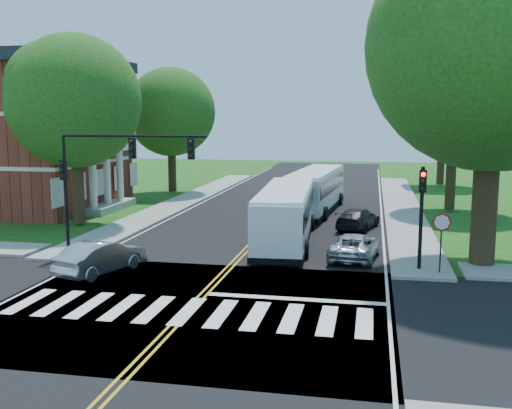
% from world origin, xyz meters
% --- Properties ---
extents(ground, '(140.00, 140.00, 0.00)m').
position_xyz_m(ground, '(0.00, 0.00, 0.00)').
color(ground, '#174A12').
rests_on(ground, ground).
extents(road, '(14.00, 96.00, 0.01)m').
position_xyz_m(road, '(0.00, 18.00, 0.01)').
color(road, black).
rests_on(road, ground).
extents(cross_road, '(60.00, 12.00, 0.01)m').
position_xyz_m(cross_road, '(0.00, 0.00, 0.01)').
color(cross_road, black).
rests_on(cross_road, ground).
extents(center_line, '(0.36, 70.00, 0.01)m').
position_xyz_m(center_line, '(0.00, 22.00, 0.01)').
color(center_line, gold).
rests_on(center_line, road).
extents(edge_line_w, '(0.12, 70.00, 0.01)m').
position_xyz_m(edge_line_w, '(-6.80, 22.00, 0.01)').
color(edge_line_w, silver).
rests_on(edge_line_w, road).
extents(edge_line_e, '(0.12, 70.00, 0.01)m').
position_xyz_m(edge_line_e, '(6.80, 22.00, 0.01)').
color(edge_line_e, silver).
rests_on(edge_line_e, road).
extents(crosswalk, '(12.60, 3.00, 0.01)m').
position_xyz_m(crosswalk, '(0.00, -0.50, 0.02)').
color(crosswalk, silver).
rests_on(crosswalk, road).
extents(stop_bar, '(6.60, 0.40, 0.01)m').
position_xyz_m(stop_bar, '(3.50, 1.60, 0.02)').
color(stop_bar, silver).
rests_on(stop_bar, road).
extents(sidewalk_nw, '(2.60, 40.00, 0.15)m').
position_xyz_m(sidewalk_nw, '(-8.30, 25.00, 0.07)').
color(sidewalk_nw, gray).
rests_on(sidewalk_nw, ground).
extents(sidewalk_ne, '(2.60, 40.00, 0.15)m').
position_xyz_m(sidewalk_ne, '(8.30, 25.00, 0.07)').
color(sidewalk_ne, gray).
rests_on(sidewalk_ne, ground).
extents(tree_ne_big, '(10.80, 10.80, 14.91)m').
position_xyz_m(tree_ne_big, '(11.00, 8.00, 9.62)').
color(tree_ne_big, '#332414').
rests_on(tree_ne_big, ground).
extents(tree_west_near, '(8.00, 8.00, 11.40)m').
position_xyz_m(tree_west_near, '(-11.50, 14.00, 7.53)').
color(tree_west_near, '#332414').
rests_on(tree_west_near, ground).
extents(tree_west_far, '(7.60, 7.60, 10.67)m').
position_xyz_m(tree_west_far, '(-11.00, 30.00, 7.00)').
color(tree_west_far, '#332414').
rests_on(tree_west_far, ground).
extents(tree_east_mid, '(8.40, 8.40, 11.93)m').
position_xyz_m(tree_east_mid, '(11.50, 24.00, 7.86)').
color(tree_east_mid, '#332414').
rests_on(tree_east_mid, ground).
extents(tree_east_far, '(7.20, 7.20, 10.34)m').
position_xyz_m(tree_east_far, '(12.50, 40.00, 6.86)').
color(tree_east_far, '#332414').
rests_on(tree_east_far, ground).
extents(signal_nw, '(7.15, 0.46, 5.66)m').
position_xyz_m(signal_nw, '(-5.86, 6.43, 4.38)').
color(signal_nw, black).
rests_on(signal_nw, ground).
extents(signal_ne, '(0.30, 0.46, 4.40)m').
position_xyz_m(signal_ne, '(8.20, 6.44, 2.96)').
color(signal_ne, black).
rests_on(signal_ne, ground).
extents(stop_sign, '(0.76, 0.08, 2.53)m').
position_xyz_m(stop_sign, '(9.00, 5.98, 2.03)').
color(stop_sign, black).
rests_on(stop_sign, ground).
extents(bus_lead, '(3.22, 11.39, 2.91)m').
position_xyz_m(bus_lead, '(1.68, 11.38, 1.55)').
color(bus_lead, silver).
rests_on(bus_lead, road).
extents(bus_follow, '(3.41, 11.46, 2.92)m').
position_xyz_m(bus_follow, '(2.24, 22.06, 1.55)').
color(bus_follow, silver).
rests_on(bus_follow, road).
extents(hatchback, '(2.79, 4.53, 1.41)m').
position_xyz_m(hatchback, '(-5.12, 3.67, 0.72)').
color(hatchback, silver).
rests_on(hatchback, road).
extents(suv, '(2.49, 4.55, 1.21)m').
position_xyz_m(suv, '(5.40, 8.34, 0.62)').
color(suv, '#B9BCC1').
rests_on(suv, road).
extents(dark_sedan, '(2.81, 4.61, 1.25)m').
position_xyz_m(dark_sedan, '(5.34, 16.05, 0.64)').
color(dark_sedan, black).
rests_on(dark_sedan, road).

